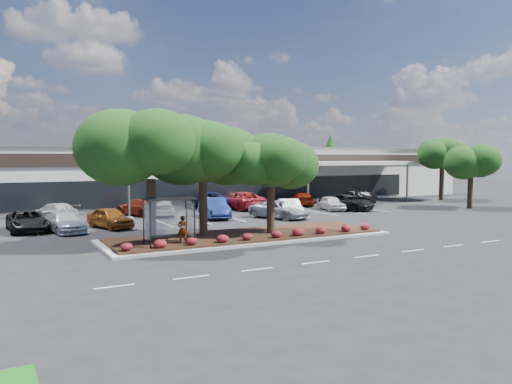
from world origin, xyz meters
name	(u,v)px	position (x,y,z in m)	size (l,w,h in m)	color
ground	(310,245)	(0.00, 0.00, 0.00)	(160.00, 160.00, 0.00)	black
retail_store	(147,174)	(0.06, 33.91, 3.15)	(80.40, 25.20, 6.25)	silver
landscape_island	(248,236)	(-2.00, 4.00, 0.12)	(18.00, 6.00, 0.26)	#9FA09A
lane_markings	(231,224)	(-0.14, 10.42, 0.01)	(33.12, 20.06, 0.01)	silver
shrub_row	(264,235)	(-2.00, 1.90, 0.51)	(17.00, 0.80, 0.50)	maroon
bus_shelter	(168,207)	(-7.50, 2.95, 2.31)	(2.75, 1.55, 2.59)	black
island_tree_west	(151,172)	(-8.00, 4.50, 4.21)	(7.20, 7.20, 7.89)	#0D3A0E
island_tree_mid	(203,176)	(-4.50, 5.20, 3.92)	(6.60, 6.60, 7.32)	#0D3A0E
island_tree_east	(271,182)	(-0.50, 3.70, 3.51)	(5.80, 5.80, 6.50)	#0D3A0E
tree_east_near	(471,176)	(26.00, 10.00, 3.25)	(5.60, 5.60, 6.51)	#0D3A0E
tree_east_far	(442,168)	(31.00, 18.00, 3.81)	(6.40, 6.40, 7.62)	#0D3A0E
conifer_north_east	(330,161)	(34.00, 44.00, 4.50)	(3.96, 3.96, 9.00)	#0D3A0E
person_waiting	(182,229)	(-6.73, 2.82, 1.04)	(0.57, 0.37, 1.55)	#594C47
light_pole	(130,173)	(-6.55, 15.22, 3.83)	(1.43, 0.69, 8.72)	#9FA09A
car_0	(27,221)	(-14.03, 13.65, 0.71)	(2.36, 5.12, 1.42)	black
car_1	(64,222)	(-11.84, 12.02, 0.67)	(1.88, 4.62, 1.34)	#ACB0B8
car_2	(110,218)	(-8.68, 12.58, 0.74)	(1.75, 4.35, 1.48)	brown
car_3	(214,208)	(0.24, 14.56, 0.85)	(1.79, 5.14, 1.69)	navy
car_4	(279,210)	(4.95, 11.77, 0.73)	(2.42, 5.26, 1.46)	#999BA5
car_5	(289,208)	(6.09, 12.05, 0.77)	(1.62, 4.65, 1.53)	white
car_6	(331,203)	(12.55, 14.83, 0.69)	(1.62, 4.03, 1.37)	silver
car_7	(347,202)	(14.01, 14.32, 0.76)	(2.52, 5.46, 1.52)	black
car_9	(55,212)	(-11.63, 19.24, 0.70)	(1.97, 4.84, 1.41)	#BBBBBB
car_10	(140,207)	(-4.72, 19.17, 0.75)	(2.10, 5.18, 1.50)	maroon
car_11	(160,207)	(-3.21, 18.29, 0.76)	(2.12, 5.20, 1.51)	silver
car_12	(208,200)	(2.96, 22.33, 0.83)	(2.75, 5.97, 1.66)	navy
car_13	(240,200)	(5.36, 19.94, 0.85)	(2.83, 6.14, 1.71)	maroon
car_14	(243,199)	(6.71, 22.14, 0.76)	(1.81, 4.49, 1.53)	maroon
car_15	(302,199)	(12.64, 20.02, 0.69)	(1.94, 4.77, 1.38)	#681608
car_16	(349,198)	(17.58, 18.41, 0.78)	(2.57, 5.58, 1.55)	black
car_17	(358,198)	(18.63, 18.28, 0.69)	(1.46, 4.18, 1.38)	#A7AAB2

